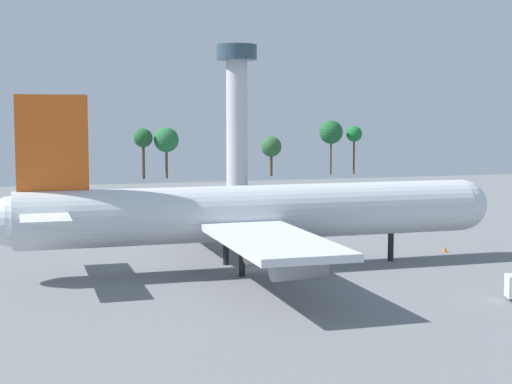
{
  "coord_description": "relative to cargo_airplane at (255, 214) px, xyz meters",
  "views": [
    {
      "loc": [
        -25.19,
        -83.2,
        17.2
      ],
      "look_at": [
        0.0,
        0.0,
        8.73
      ],
      "focal_mm": 54.85,
      "sensor_mm": 36.0,
      "label": 1
    }
  ],
  "objects": [
    {
      "name": "ground_plane",
      "position": [
        0.15,
        0.0,
        -6.31
      ],
      "size": [
        231.98,
        231.98,
        0.0
      ],
      "primitive_type": "plane",
      "color": "slate"
    },
    {
      "name": "control_tower",
      "position": [
        26.11,
        101.85,
        14.26
      ],
      "size": [
        9.86,
        9.86,
        34.45
      ],
      "color": "silver",
      "rests_on": "ground_plane"
    },
    {
      "name": "tree_line_backdrop",
      "position": [
        7.94,
        130.37,
        3.76
      ],
      "size": [
        144.06,
        6.98,
        15.97
      ],
      "color": "#51381E",
      "rests_on": "ground_plane"
    },
    {
      "name": "cargo_airplane",
      "position": [
        0.0,
        0.0,
        0.0
      ],
      "size": [
        58.0,
        49.59,
        19.4
      ],
      "color": "silver",
      "rests_on": "ground_plane"
    },
    {
      "name": "safety_cone_nose",
      "position": [
        26.25,
        3.47,
        -5.9
      ],
      "size": [
        0.56,
        0.56,
        0.8
      ],
      "primitive_type": "cone",
      "color": "orange",
      "rests_on": "ground_plane"
    }
  ]
}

